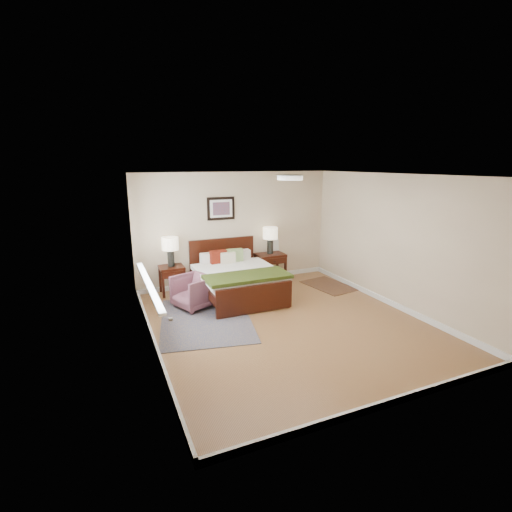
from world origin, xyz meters
The scene contains 18 objects.
floor centered at (0.00, 0.00, 0.00)m, with size 5.00×5.00×0.00m, color #8F6037.
back_wall centered at (0.00, 2.50, 1.25)m, with size 4.50×0.04×2.50m, color #CBB693.
front_wall centered at (0.00, -2.50, 1.25)m, with size 4.50×0.04×2.50m, color #CBB693.
left_wall centered at (-2.25, 0.00, 1.25)m, with size 0.04×5.00×2.50m, color #CBB693.
right_wall centered at (2.25, 0.00, 1.25)m, with size 0.04×5.00×2.50m, color #CBB693.
ceiling centered at (0.00, 0.00, 2.50)m, with size 4.50×5.00×0.02m, color white.
window centered at (-2.20, 0.70, 1.38)m, with size 0.11×2.72×1.32m.
door centered at (-2.23, -1.75, 1.07)m, with size 0.06×1.00×2.18m.
ceil_fixture centered at (0.00, 0.00, 2.47)m, with size 0.44×0.44×0.08m.
bed centered at (-0.35, 1.55, 0.48)m, with size 1.61×1.94×1.04m.
wall_art centered at (-0.35, 2.47, 1.72)m, with size 0.62×0.05×0.50m.
nightstand_left centered at (-1.52, 2.25, 0.47)m, with size 0.50×0.45×0.59m.
nightstand_right centered at (0.75, 2.26, 0.40)m, with size 0.65×0.49×0.64m.
lamp_left centered at (-1.52, 2.27, 1.02)m, with size 0.34×0.34×0.61m.
lamp_right centered at (0.75, 2.27, 1.07)m, with size 0.34×0.34×0.61m.
armchair centered at (-1.29, 1.33, 0.31)m, with size 0.67×0.69×0.63m, color brown.
rug_persian centered at (-1.26, 0.67, 0.01)m, with size 1.53×2.17×0.01m, color #0D1B45.
rug_navy centered at (1.80, 1.38, 0.01)m, with size 0.78×1.16×0.01m, color black.
Camera 1 is at (-2.83, -5.25, 2.68)m, focal length 26.00 mm.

